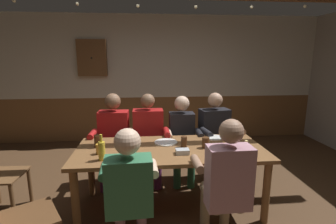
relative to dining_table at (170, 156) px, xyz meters
name	(u,v)px	position (x,y,z in m)	size (l,w,h in m)	color
ground_plane	(172,215)	(0.00, -0.16, -0.64)	(7.97, 7.97, 0.00)	#4C331E
back_wall_upper	(157,57)	(0.00, 2.62, 1.09)	(6.65, 0.12, 1.64)	beige
back_wall_wainscot	(158,118)	(0.00, 2.62, -0.19)	(6.65, 0.12, 0.91)	brown
dining_table	(170,156)	(0.00, 0.00, 0.00)	(2.10, 0.91, 0.73)	brown
person_0	(113,135)	(-0.71, 0.69, 0.05)	(0.56, 0.53, 1.25)	#AD1919
person_1	(148,134)	(-0.24, 0.69, 0.04)	(0.55, 0.51, 1.24)	#AD1919
person_2	(182,135)	(0.23, 0.68, 0.02)	(0.49, 0.51, 1.20)	black
person_3	(216,133)	(0.72, 0.68, 0.04)	(0.59, 0.58, 1.24)	black
person_4	(129,186)	(-0.42, -0.68, 0.01)	(0.54, 0.53, 1.18)	#33724C
person_5	(226,179)	(0.42, -0.68, 0.04)	(0.52, 0.50, 1.24)	#B78493
chair_empty_near_left	(15,219)	(-1.32, -0.78, -0.17)	(0.60, 0.60, 0.88)	brown
table_candle	(246,144)	(0.85, -0.06, 0.13)	(0.04, 0.04, 0.08)	#F9E08C
condiment_caddy	(182,151)	(0.11, -0.18, 0.11)	(0.14, 0.10, 0.05)	#B2B7BC
plate_0	(215,138)	(0.59, 0.29, 0.10)	(0.22, 0.22, 0.01)	white
plate_1	(166,142)	(-0.04, 0.18, 0.10)	(0.27, 0.27, 0.01)	white
bottle_0	(226,135)	(0.65, 0.05, 0.20)	(0.05, 0.05, 0.29)	gold
bottle_1	(102,150)	(-0.71, -0.27, 0.19)	(0.07, 0.07, 0.26)	gold
pint_glass_0	(184,142)	(0.16, 0.03, 0.15)	(0.07, 0.07, 0.12)	#4C2D19
pint_glass_1	(130,147)	(-0.45, -0.07, 0.15)	(0.06, 0.06, 0.11)	gold
pint_glass_2	(206,143)	(0.39, -0.02, 0.15)	(0.08, 0.08, 0.12)	#4C2D19
pint_glass_3	(98,141)	(-0.81, 0.11, 0.16)	(0.08, 0.08, 0.14)	#4C2D19
pint_glass_4	(99,149)	(-0.76, -0.10, 0.14)	(0.07, 0.07, 0.11)	gold
wall_dart_cabinet	(92,58)	(-1.28, 2.49, 1.07)	(0.56, 0.15, 0.70)	brown
string_lights	(167,4)	(0.00, 0.40, 1.68)	(4.69, 0.04, 0.10)	#F9EAB2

